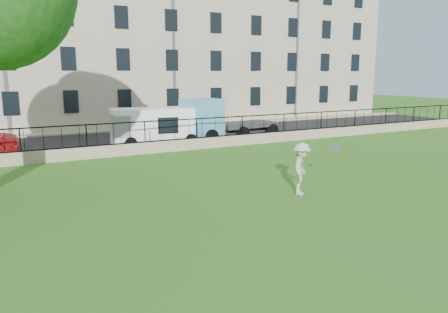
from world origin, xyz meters
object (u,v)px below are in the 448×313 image
man (301,169)px  white_van (157,127)px  blue_truck (230,118)px  frisbee (337,147)px

man → white_van: size_ratio=0.36×
man → blue_truck: size_ratio=0.29×
frisbee → white_van: bearing=99.8°
man → blue_truck: 13.35m
man → blue_truck: (4.21, 12.66, 0.41)m
man → frisbee: 1.61m
frisbee → man: bearing=173.9°
man → frisbee: man is taller
white_van → frisbee: bearing=-74.5°
man → frisbee: size_ratio=6.86×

